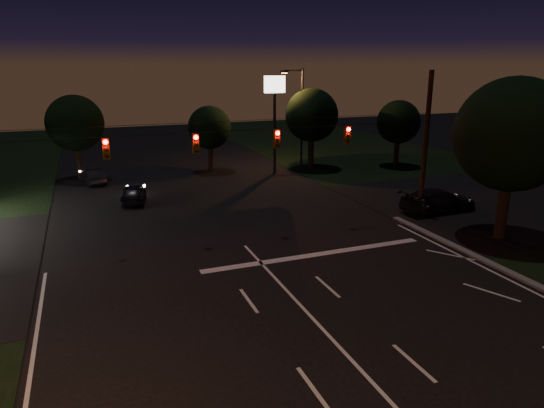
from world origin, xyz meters
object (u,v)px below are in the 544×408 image
utility_pole_right (419,216)px  tree_right_near (510,136)px  car_oncoming_b (93,176)px  car_oncoming_a (133,193)px  car_cross (438,200)px

utility_pole_right → tree_right_near: (1.53, -4.83, 5.68)m
tree_right_near → car_oncoming_b: tree_right_near is taller
utility_pole_right → car_oncoming_b: 25.51m
tree_right_near → utility_pole_right: bearing=107.5°
tree_right_near → car_oncoming_a: (-18.13, 14.68, -5.02)m
car_oncoming_a → tree_right_near: bearing=152.1°
utility_pole_right → car_oncoming_a: utility_pole_right is taller
utility_pole_right → car_cross: 1.95m
car_oncoming_a → utility_pole_right: bearing=160.4°
utility_pole_right → car_oncoming_a: size_ratio=2.33×
utility_pole_right → car_oncoming_b: utility_pole_right is taller
tree_right_near → car_oncoming_a: tree_right_near is taller
tree_right_near → car_cross: bearing=87.6°
utility_pole_right → car_cross: utility_pole_right is taller
car_cross → car_oncoming_b: bearing=49.4°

